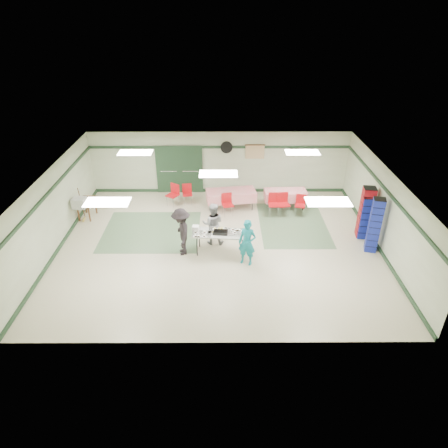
{
  "coord_description": "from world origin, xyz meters",
  "views": [
    {
      "loc": [
        0.13,
        -11.71,
        7.48
      ],
      "look_at": [
        0.18,
        -0.3,
        1.03
      ],
      "focal_mm": 32.0,
      "sensor_mm": 36.0,
      "label": 1
    }
  ],
  "objects_px": {
    "broom": "(82,203)",
    "volunteer_dark": "(181,232)",
    "printer_table": "(86,203)",
    "chair_d": "(227,202)",
    "volunteer_teal": "(247,243)",
    "chair_b": "(274,202)",
    "crate_stack_blue_a": "(365,217)",
    "crate_stack_red": "(366,213)",
    "chair_c": "(300,203)",
    "chair_a": "(283,201)",
    "crate_stack_blue_b": "(375,225)",
    "volunteer_grey": "(213,224)",
    "dining_table_a": "(285,195)",
    "office_printer": "(79,203)",
    "dining_table_b": "(231,195)",
    "serving_table": "(220,234)",
    "chair_loose_b": "(174,192)",
    "chair_loose_a": "(187,192)"
  },
  "relations": [
    {
      "from": "crate_stack_blue_a",
      "to": "crate_stack_red",
      "type": "height_order",
      "value": "crate_stack_red"
    },
    {
      "from": "chair_a",
      "to": "crate_stack_blue_a",
      "type": "height_order",
      "value": "crate_stack_blue_a"
    },
    {
      "from": "dining_table_a",
      "to": "chair_loose_a",
      "type": "height_order",
      "value": "chair_loose_a"
    },
    {
      "from": "volunteer_teal",
      "to": "chair_d",
      "type": "height_order",
      "value": "volunteer_teal"
    },
    {
      "from": "volunteer_grey",
      "to": "chair_a",
      "type": "bearing_deg",
      "value": -138.48
    },
    {
      "from": "chair_b",
      "to": "chair_c",
      "type": "xyz_separation_m",
      "value": [
        1.05,
        -0.01,
        -0.04
      ]
    },
    {
      "from": "volunteer_teal",
      "to": "chair_b",
      "type": "bearing_deg",
      "value": 90.77
    },
    {
      "from": "crate_stack_blue_b",
      "to": "chair_loose_a",
      "type": "bearing_deg",
      "value": 150.5
    },
    {
      "from": "crate_stack_red",
      "to": "printer_table",
      "type": "height_order",
      "value": "crate_stack_red"
    },
    {
      "from": "chair_c",
      "to": "crate_stack_red",
      "type": "distance_m",
      "value": 2.62
    },
    {
      "from": "dining_table_b",
      "to": "volunteer_grey",
      "type": "bearing_deg",
      "value": -111.52
    },
    {
      "from": "chair_a",
      "to": "volunteer_grey",
      "type": "bearing_deg",
      "value": -153.11
    },
    {
      "from": "volunteer_grey",
      "to": "chair_loose_b",
      "type": "distance_m",
      "value": 3.42
    },
    {
      "from": "chair_loose_b",
      "to": "crate_stack_red",
      "type": "distance_m",
      "value": 7.48
    },
    {
      "from": "serving_table",
      "to": "chair_d",
      "type": "bearing_deg",
      "value": 89.62
    },
    {
      "from": "crate_stack_red",
      "to": "printer_table",
      "type": "relative_size",
      "value": 2.2
    },
    {
      "from": "crate_stack_blue_b",
      "to": "crate_stack_red",
      "type": "bearing_deg",
      "value": 90.0
    },
    {
      "from": "chair_d",
      "to": "chair_c",
      "type": "bearing_deg",
      "value": -14.77
    },
    {
      "from": "volunteer_grey",
      "to": "dining_table_b",
      "type": "bearing_deg",
      "value": -100.76
    },
    {
      "from": "volunteer_grey",
      "to": "volunteer_dark",
      "type": "bearing_deg",
      "value": 35.74
    },
    {
      "from": "crate_stack_blue_a",
      "to": "office_printer",
      "type": "height_order",
      "value": "crate_stack_blue_a"
    },
    {
      "from": "serving_table",
      "to": "office_printer",
      "type": "xyz_separation_m",
      "value": [
        -5.2,
        1.9,
        0.22
      ]
    },
    {
      "from": "serving_table",
      "to": "crate_stack_blue_a",
      "type": "xyz_separation_m",
      "value": [
        5.1,
        0.99,
        0.08
      ]
    },
    {
      "from": "crate_stack_red",
      "to": "dining_table_a",
      "type": "bearing_deg",
      "value": 137.67
    },
    {
      "from": "chair_d",
      "to": "chair_loose_a",
      "type": "xyz_separation_m",
      "value": [
        -1.65,
        1.05,
        -0.04
      ]
    },
    {
      "from": "volunteer_grey",
      "to": "crate_stack_blue_b",
      "type": "xyz_separation_m",
      "value": [
        5.35,
        -0.5,
        0.21
      ]
    },
    {
      "from": "dining_table_a",
      "to": "crate_stack_blue_b",
      "type": "relative_size",
      "value": 0.88
    },
    {
      "from": "volunteer_grey",
      "to": "crate_stack_blue_a",
      "type": "relative_size",
      "value": 0.96
    },
    {
      "from": "chair_loose_a",
      "to": "volunteer_teal",
      "type": "bearing_deg",
      "value": -70.94
    },
    {
      "from": "serving_table",
      "to": "chair_d",
      "type": "relative_size",
      "value": 2.01
    },
    {
      "from": "volunteer_teal",
      "to": "chair_a",
      "type": "bearing_deg",
      "value": 85.45
    },
    {
      "from": "crate_stack_red",
      "to": "printer_table",
      "type": "bearing_deg",
      "value": 171.87
    },
    {
      "from": "chair_a",
      "to": "broom",
      "type": "distance_m",
      "value": 7.76
    },
    {
      "from": "chair_c",
      "to": "dining_table_b",
      "type": "bearing_deg",
      "value": -178.14
    },
    {
      "from": "broom",
      "to": "volunteer_dark",
      "type": "bearing_deg",
      "value": -26.59
    },
    {
      "from": "chair_d",
      "to": "chair_a",
      "type": "bearing_deg",
      "value": -14.57
    },
    {
      "from": "volunteer_dark",
      "to": "chair_d",
      "type": "xyz_separation_m",
      "value": [
        1.53,
        2.78,
        -0.28
      ]
    },
    {
      "from": "volunteer_grey",
      "to": "crate_stack_blue_a",
      "type": "xyz_separation_m",
      "value": [
        5.35,
        0.39,
        0.03
      ]
    },
    {
      "from": "volunteer_dark",
      "to": "broom",
      "type": "xyz_separation_m",
      "value": [
        -4.01,
        2.32,
        -0.11
      ]
    },
    {
      "from": "broom",
      "to": "printer_table",
      "type": "bearing_deg",
      "value": 75.25
    },
    {
      "from": "chair_a",
      "to": "crate_stack_blue_b",
      "type": "bearing_deg",
      "value": -56.15
    },
    {
      "from": "broom",
      "to": "chair_c",
      "type": "bearing_deg",
      "value": 6.55
    },
    {
      "from": "volunteer_grey",
      "to": "crate_stack_red",
      "type": "height_order",
      "value": "crate_stack_red"
    },
    {
      "from": "serving_table",
      "to": "dining_table_b",
      "type": "xyz_separation_m",
      "value": [
        0.43,
        3.3,
        -0.14
      ]
    },
    {
      "from": "volunteer_teal",
      "to": "chair_b",
      "type": "relative_size",
      "value": 1.73
    },
    {
      "from": "chair_c",
      "to": "crate_stack_blue_b",
      "type": "distance_m",
      "value": 3.3
    },
    {
      "from": "printer_table",
      "to": "chair_d",
      "type": "bearing_deg",
      "value": 7.85
    },
    {
      "from": "volunteer_teal",
      "to": "chair_c",
      "type": "xyz_separation_m",
      "value": [
        2.29,
        3.37,
        -0.27
      ]
    },
    {
      "from": "crate_stack_red",
      "to": "crate_stack_blue_b",
      "type": "xyz_separation_m",
      "value": [
        0.0,
        -0.94,
        0.02
      ]
    },
    {
      "from": "chair_c",
      "to": "broom",
      "type": "bearing_deg",
      "value": -163.18
    }
  ]
}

